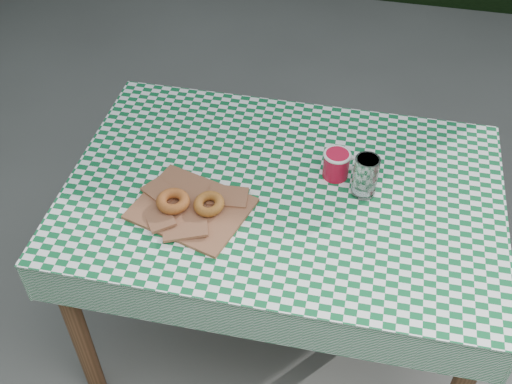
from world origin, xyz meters
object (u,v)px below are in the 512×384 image
Objects in this scene: coffee_mug at (336,165)px; drinking_glass at (365,176)px; table at (280,268)px; paper_bag at (191,208)px.

drinking_glass is at bearing -51.75° from coffee_mug.
coffee_mug is at bearing 148.18° from drinking_glass.
coffee_mug is 0.11m from drinking_glass.
paper_bag is at bearing -150.36° from table.
table is 4.08× the size of paper_bag.
table is 9.74× the size of drinking_glass.
drinking_glass is (0.48, 0.18, 0.06)m from paper_bag.
drinking_glass is (0.24, 0.04, 0.45)m from table.
table is 0.48m from paper_bag.
drinking_glass is (0.09, -0.06, 0.02)m from coffee_mug.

